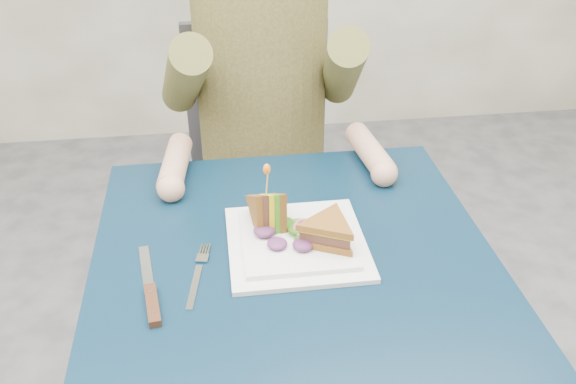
{
  "coord_description": "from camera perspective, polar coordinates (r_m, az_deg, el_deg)",
  "views": [
    {
      "loc": [
        -0.13,
        -0.9,
        1.44
      ],
      "look_at": [
        -0.0,
        0.07,
        0.82
      ],
      "focal_mm": 38.0,
      "sensor_mm": 36.0,
      "label": 1
    }
  ],
  "objects": [
    {
      "name": "chair",
      "position": [
        1.84,
        -2.57,
        3.13
      ],
      "size": [
        0.42,
        0.4,
        0.93
      ],
      "color": "#47474C",
      "rests_on": "ground"
    },
    {
      "name": "lettuce_spill",
      "position": [
        1.16,
        1.0,
        -3.51
      ],
      "size": [
        0.15,
        0.13,
        0.02
      ],
      "primitive_type": null,
      "color": "#337A14",
      "rests_on": "plate"
    },
    {
      "name": "plate",
      "position": [
        1.16,
        0.82,
        -4.66
      ],
      "size": [
        0.26,
        0.26,
        0.02
      ],
      "color": "white",
      "rests_on": "table"
    },
    {
      "name": "toothpick_frill",
      "position": [
        1.12,
        -2.0,
        2.14
      ],
      "size": [
        0.01,
        0.01,
        0.02
      ],
      "primitive_type": "ellipsoid",
      "color": "orange",
      "rests_on": "sandwich_upright"
    },
    {
      "name": "onion_ring",
      "position": [
        1.15,
        1.53,
        -3.41
      ],
      "size": [
        0.04,
        0.04,
        0.02
      ],
      "primitive_type": "torus",
      "rotation": [
        0.44,
        0.0,
        0.0
      ],
      "color": "#9E4C7A",
      "rests_on": "plate"
    },
    {
      "name": "table",
      "position": [
        1.2,
        0.51,
        -8.56
      ],
      "size": [
        0.75,
        0.75,
        0.73
      ],
      "color": "black",
      "rests_on": "ground"
    },
    {
      "name": "sandwich_upright",
      "position": [
        1.17,
        -1.91,
        -1.76
      ],
      "size": [
        0.08,
        0.12,
        0.12
      ],
      "color": "brown",
      "rests_on": "plate"
    },
    {
      "name": "sandwich_flat",
      "position": [
        1.13,
        3.78,
        -3.72
      ],
      "size": [
        0.17,
        0.17,
        0.05
      ],
      "color": "brown",
      "rests_on": "plate"
    },
    {
      "name": "diner",
      "position": [
        1.58,
        -2.51,
        13.01
      ],
      "size": [
        0.54,
        0.59,
        0.74
      ],
      "color": "brown",
      "rests_on": "chair"
    },
    {
      "name": "knife",
      "position": [
        1.07,
        -12.67,
        -9.61
      ],
      "size": [
        0.05,
        0.22,
        0.02
      ],
      "color": "silver",
      "rests_on": "table"
    },
    {
      "name": "toothpick",
      "position": [
        1.13,
        -1.97,
        0.92
      ],
      "size": [
        0.01,
        0.01,
        0.06
      ],
      "primitive_type": "cylinder",
      "rotation": [
        0.14,
        0.07,
        0.0
      ],
      "color": "tan",
      "rests_on": "sandwich_upright"
    },
    {
      "name": "fork",
      "position": [
        1.1,
        -8.48,
        -7.8
      ],
      "size": [
        0.05,
        0.18,
        0.01
      ],
      "color": "silver",
      "rests_on": "table"
    }
  ]
}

